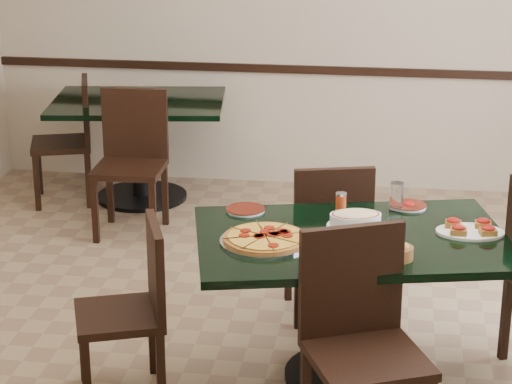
# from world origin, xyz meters

# --- Properties ---
(floor) EXTENTS (5.50, 5.50, 0.00)m
(floor) POSITION_xyz_m (0.00, 0.00, 0.00)
(floor) COLOR olive
(floor) RESTS_ON ground
(room_shell) EXTENTS (5.50, 5.50, 5.50)m
(room_shell) POSITION_xyz_m (1.02, 1.73, 1.17)
(room_shell) COLOR white
(room_shell) RESTS_ON floor
(main_table) EXTENTS (1.62, 1.24, 0.75)m
(main_table) POSITION_xyz_m (0.40, -0.24, 0.57)
(main_table) COLOR black
(main_table) RESTS_ON floor
(back_table) EXTENTS (1.33, 1.04, 0.75)m
(back_table) POSITION_xyz_m (-1.28, 2.22, 0.52)
(back_table) COLOR black
(back_table) RESTS_ON floor
(chair_far) EXTENTS (0.52, 0.52, 0.91)m
(chair_far) POSITION_xyz_m (0.25, 0.41, 0.51)
(chair_far) COLOR black
(chair_far) RESTS_ON floor
(chair_near) EXTENTS (0.60, 0.60, 0.98)m
(chair_near) POSITION_xyz_m (0.47, -0.82, 0.55)
(chair_near) COLOR black
(chair_near) RESTS_ON floor
(chair_left) EXTENTS (0.51, 0.51, 0.85)m
(chair_left) POSITION_xyz_m (-0.59, -0.51, 0.47)
(chair_left) COLOR black
(chair_left) RESTS_ON floor
(back_chair_near) EXTENTS (0.46, 0.46, 0.96)m
(back_chair_near) POSITION_xyz_m (-1.16, 1.60, 0.54)
(back_chair_near) COLOR black
(back_chair_near) RESTS_ON floor
(back_chair_left) EXTENTS (0.53, 0.53, 0.91)m
(back_chair_left) POSITION_xyz_m (-1.75, 2.11, 0.51)
(back_chair_left) COLOR black
(back_chair_left) RESTS_ON floor
(pepperoni_pizza) EXTENTS (0.42, 0.42, 0.04)m
(pepperoni_pizza) POSITION_xyz_m (0.01, -0.37, 0.77)
(pepperoni_pizza) COLOR silver
(pepperoni_pizza) RESTS_ON main_table
(lasagna_casserole) EXTENTS (0.28, 0.28, 0.09)m
(lasagna_casserole) POSITION_xyz_m (0.41, -0.13, 0.80)
(lasagna_casserole) COLOR silver
(lasagna_casserole) RESTS_ON main_table
(bread_basket) EXTENTS (0.24, 0.17, 0.10)m
(bread_basket) POSITION_xyz_m (0.56, -0.48, 0.79)
(bread_basket) COLOR brown
(bread_basket) RESTS_ON main_table
(bruschetta_platter) EXTENTS (0.34, 0.24, 0.05)m
(bruschetta_platter) POSITION_xyz_m (0.95, -0.12, 0.77)
(bruschetta_platter) COLOR silver
(bruschetta_platter) RESTS_ON main_table
(side_plate_near) EXTENTS (0.18, 0.18, 0.02)m
(side_plate_near) POSITION_xyz_m (0.28, -0.58, 0.76)
(side_plate_near) COLOR silver
(side_plate_near) RESTS_ON main_table
(side_plate_far_r) EXTENTS (0.18, 0.18, 0.03)m
(side_plate_far_r) POSITION_xyz_m (0.66, 0.21, 0.76)
(side_plate_far_r) COLOR silver
(side_plate_far_r) RESTS_ON main_table
(side_plate_far_l) EXTENTS (0.20, 0.20, 0.02)m
(side_plate_far_l) POSITION_xyz_m (-0.15, 0.03, 0.76)
(side_plate_far_l) COLOR silver
(side_plate_far_l) RESTS_ON main_table
(napkin_setting) EXTENTS (0.19, 0.19, 0.01)m
(napkin_setting) POSITION_xyz_m (0.35, -0.64, 0.75)
(napkin_setting) COLOR white
(napkin_setting) RESTS_ON main_table
(water_glass_a) EXTENTS (0.07, 0.07, 0.14)m
(water_glass_a) POSITION_xyz_m (0.60, 0.15, 0.82)
(water_glass_a) COLOR white
(water_glass_a) RESTS_ON main_table
(water_glass_b) EXTENTS (0.07, 0.07, 0.14)m
(water_glass_b) POSITION_xyz_m (0.24, -0.65, 0.82)
(water_glass_b) COLOR white
(water_glass_b) RESTS_ON main_table
(pepper_shaker) EXTENTS (0.05, 0.05, 0.09)m
(pepper_shaker) POSITION_xyz_m (0.32, 0.11, 0.80)
(pepper_shaker) COLOR #B53813
(pepper_shaker) RESTS_ON main_table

